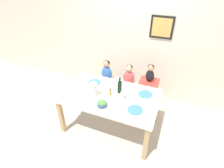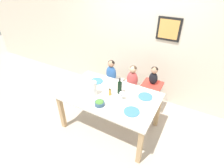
# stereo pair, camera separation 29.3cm
# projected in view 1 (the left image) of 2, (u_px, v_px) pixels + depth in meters

# --- Properties ---
(ground_plane) EXTENTS (14.00, 14.00, 0.00)m
(ground_plane) POSITION_uv_depth(u_px,v_px,m) (111.00, 125.00, 3.39)
(ground_plane) COLOR #BCB2A3
(wall_back) EXTENTS (10.00, 0.09, 2.70)m
(wall_back) POSITION_uv_depth(u_px,v_px,m) (134.00, 37.00, 3.63)
(wall_back) COLOR beige
(wall_back) RESTS_ON ground_plane
(dining_table) EXTENTS (1.64, 1.01, 0.74)m
(dining_table) POSITION_uv_depth(u_px,v_px,m) (110.00, 99.00, 3.03)
(dining_table) COLOR silver
(dining_table) RESTS_ON ground_plane
(chair_far_left) EXTENTS (0.44, 0.44, 0.47)m
(chair_far_left) POSITION_uv_depth(u_px,v_px,m) (107.00, 83.00, 3.88)
(chair_far_left) COLOR silver
(chair_far_left) RESTS_ON ground_plane
(chair_far_center) EXTENTS (0.44, 0.44, 0.47)m
(chair_far_center) POSITION_uv_depth(u_px,v_px,m) (128.00, 88.00, 3.73)
(chair_far_center) COLOR silver
(chair_far_center) RESTS_ON ground_plane
(chair_right_highchair) EXTENTS (0.37, 0.37, 0.68)m
(chair_right_highchair) POSITION_uv_depth(u_px,v_px,m) (148.00, 87.00, 3.52)
(chair_right_highchair) COLOR silver
(chair_right_highchair) RESTS_ON ground_plane
(person_child_left) EXTENTS (0.23, 0.15, 0.49)m
(person_child_left) POSITION_uv_depth(u_px,v_px,m) (107.00, 71.00, 3.71)
(person_child_left) COLOR #3366B2
(person_child_left) RESTS_ON chair_far_left
(person_child_center) EXTENTS (0.23, 0.15, 0.49)m
(person_child_center) POSITION_uv_depth(u_px,v_px,m) (129.00, 76.00, 3.55)
(person_child_center) COLOR #C64C4C
(person_child_center) RESTS_ON chair_far_center
(person_baby_right) EXTENTS (0.16, 0.13, 0.37)m
(person_baby_right) POSITION_uv_depth(u_px,v_px,m) (150.00, 72.00, 3.33)
(person_baby_right) COLOR black
(person_baby_right) RESTS_ON chair_right_highchair
(wine_bottle) EXTENTS (0.07, 0.07, 0.29)m
(wine_bottle) POSITION_uv_depth(u_px,v_px,m) (120.00, 87.00, 2.98)
(wine_bottle) COLOR black
(wine_bottle) RESTS_ON dining_table
(paper_towel_roll) EXTENTS (0.12, 0.12, 0.26)m
(paper_towel_roll) POSITION_uv_depth(u_px,v_px,m) (94.00, 90.00, 2.89)
(paper_towel_roll) COLOR white
(paper_towel_roll) RESTS_ON dining_table
(wine_glass_near) EXTENTS (0.08, 0.08, 0.16)m
(wine_glass_near) POSITION_uv_depth(u_px,v_px,m) (123.00, 93.00, 2.84)
(wine_glass_near) COLOR white
(wine_glass_near) RESTS_ON dining_table
(salad_bowl_large) EXTENTS (0.16, 0.16, 0.09)m
(salad_bowl_large) POSITION_uv_depth(u_px,v_px,m) (102.00, 104.00, 2.72)
(salad_bowl_large) COLOR #335675
(salad_bowl_large) RESTS_ON dining_table
(dinner_plate_front_left) EXTENTS (0.24, 0.24, 0.01)m
(dinner_plate_front_left) POSITION_uv_depth(u_px,v_px,m) (79.00, 96.00, 2.95)
(dinner_plate_front_left) COLOR silver
(dinner_plate_front_left) RESTS_ON dining_table
(dinner_plate_back_left) EXTENTS (0.24, 0.24, 0.01)m
(dinner_plate_back_left) POSITION_uv_depth(u_px,v_px,m) (94.00, 82.00, 3.30)
(dinner_plate_back_left) COLOR teal
(dinner_plate_back_left) RESTS_ON dining_table
(dinner_plate_back_right) EXTENTS (0.24, 0.24, 0.01)m
(dinner_plate_back_right) POSITION_uv_depth(u_px,v_px,m) (145.00, 94.00, 2.99)
(dinner_plate_back_right) COLOR teal
(dinner_plate_back_right) RESTS_ON dining_table
(dinner_plate_front_right) EXTENTS (0.24, 0.24, 0.01)m
(dinner_plate_front_right) POSITION_uv_depth(u_px,v_px,m) (135.00, 110.00, 2.66)
(dinner_plate_front_right) COLOR teal
(dinner_plate_front_right) RESTS_ON dining_table
(condiment_bottle_hot_sauce) EXTENTS (0.04, 0.04, 0.14)m
(condiment_bottle_hot_sauce) POSITION_uv_depth(u_px,v_px,m) (110.00, 92.00, 2.94)
(condiment_bottle_hot_sauce) COLOR #BC8E33
(condiment_bottle_hot_sauce) RESTS_ON dining_table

